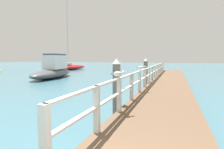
% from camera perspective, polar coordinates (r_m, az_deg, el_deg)
% --- Properties ---
extents(pier_deck, '(2.46, 24.27, 0.48)m').
position_cam_1_polar(pier_deck, '(13.29, 17.64, -3.01)').
color(pier_deck, brown).
rests_on(pier_deck, ground_plane).
extents(pier_railing, '(0.12, 22.79, 1.03)m').
position_cam_1_polar(pier_railing, '(13.29, 12.79, 0.92)').
color(pier_railing, beige).
rests_on(pier_railing, pier_deck).
extents(dock_piling_near, '(0.29, 0.29, 2.09)m').
position_cam_1_polar(dock_piling_near, '(6.36, 1.44, -4.17)').
color(dock_piling_near, '#6B6056').
rests_on(dock_piling_near, ground_plane).
extents(dock_piling_far, '(0.29, 0.29, 2.09)m').
position_cam_1_polar(dock_piling_far, '(12.61, 10.67, 0.43)').
color(dock_piling_far, '#6B6056').
rests_on(dock_piling_far, ground_plane).
extents(seagull_foreground, '(0.40, 0.34, 0.21)m').
position_cam_1_polar(seagull_foreground, '(5.20, 1.98, 0.30)').
color(seagull_foreground, white).
rests_on(seagull_foreground, pier_railing).
extents(seagull_background, '(0.47, 0.23, 0.21)m').
position_cam_1_polar(seagull_background, '(8.76, 9.31, 2.25)').
color(seagull_background, white).
rests_on(seagull_background, pier_railing).
extents(boat_0, '(5.08, 9.24, 11.85)m').
position_cam_1_polar(boat_0, '(32.24, -14.47, 2.32)').
color(boat_0, red).
rests_on(boat_0, ground_plane).
extents(boat_1, '(3.65, 7.71, 2.56)m').
position_cam_1_polar(boat_1, '(20.03, -18.25, 1.44)').
color(boat_1, '#4C4C51').
rests_on(boat_1, ground_plane).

